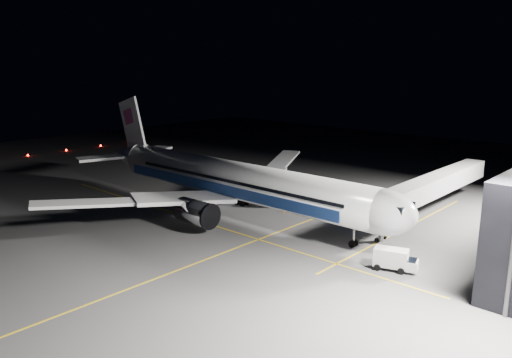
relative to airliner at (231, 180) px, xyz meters
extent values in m
plane|color=#4C4C4F|center=(1.08, 0.00, -5.16)|extent=(200.00, 200.00, 0.00)
cube|color=gold|center=(11.08, 0.00, -5.16)|extent=(0.25, 80.00, 0.01)
cube|color=gold|center=(1.08, -6.00, -5.16)|extent=(70.00, 0.25, 0.01)
cube|color=gold|center=(23.08, 10.00, -5.16)|extent=(0.25, 40.00, 0.01)
cylinder|color=silver|center=(1.08, 0.00, 0.14)|extent=(48.00, 5.60, 5.60)
ellipsoid|color=silver|center=(25.08, 0.00, 0.14)|extent=(8.96, 5.60, 5.60)
cube|color=black|center=(27.38, 0.00, 1.14)|extent=(2.20, 3.40, 0.90)
cone|color=silver|center=(-27.42, 0.00, 0.44)|extent=(9.00, 5.49, 5.49)
cube|color=navy|center=(0.08, 2.78, -0.76)|extent=(42.24, 0.25, 1.50)
cube|color=navy|center=(0.08, -2.78, -0.76)|extent=(42.24, 0.25, 1.50)
cube|color=silver|center=(-1.42, 8.00, -1.46)|extent=(11.36, 15.23, 1.53)
cube|color=silver|center=(-1.42, -8.00, -1.46)|extent=(11.36, 15.23, 1.53)
cube|color=silver|center=(-6.42, 20.50, -0.59)|extent=(8.57, 13.22, 1.31)
cube|color=silver|center=(-6.42, -20.50, -0.59)|extent=(8.57, 13.22, 1.31)
cube|color=silver|center=(-26.92, 5.20, 0.74)|extent=(6.20, 9.67, 0.45)
cube|color=silver|center=(-26.92, -5.20, 0.74)|extent=(6.20, 9.67, 0.45)
cube|color=white|center=(-25.12, 0.00, 6.34)|extent=(7.53, 0.40, 10.28)
cube|color=#BD4086|center=(-25.92, 0.00, 7.74)|extent=(3.22, 0.55, 3.22)
cylinder|color=#B7B7BF|center=(2.28, 9.00, -2.61)|extent=(5.60, 3.40, 3.40)
cylinder|color=#B7B7BF|center=(2.28, -9.00, -2.61)|extent=(5.60, 3.40, 3.40)
cylinder|color=#9999A0|center=(21.58, 0.00, -3.91)|extent=(0.26, 0.26, 2.50)
cylinder|color=black|center=(21.58, 0.00, -4.71)|extent=(0.90, 0.70, 0.90)
cylinder|color=#9999A0|center=(-1.92, 4.30, -3.91)|extent=(0.26, 0.26, 2.50)
cylinder|color=#9999A0|center=(-1.92, -4.30, -3.91)|extent=(0.26, 0.26, 2.50)
cylinder|color=black|center=(-1.92, 4.30, -4.61)|extent=(1.10, 1.60, 1.10)
cylinder|color=black|center=(-1.92, -4.30, -4.61)|extent=(1.10, 1.60, 1.10)
cube|color=#B2B2B7|center=(23.08, 20.05, -0.56)|extent=(3.00, 33.90, 2.80)
cube|color=#B2B2B7|center=(23.08, 4.20, -0.56)|extent=(3.60, 3.20, 3.40)
cylinder|color=#9999A0|center=(23.08, 4.20, -3.61)|extent=(0.70, 0.70, 3.10)
cylinder|color=black|center=(23.08, 3.30, -4.81)|extent=(0.70, 0.30, 0.70)
cylinder|color=black|center=(23.08, 5.10, -4.81)|extent=(0.70, 0.30, 0.70)
sphere|color=#FF140A|center=(-70.92, 0.00, -4.94)|extent=(0.44, 0.44, 0.44)
sphere|color=#FF140A|center=(-70.92, 10.00, -4.94)|extent=(0.44, 0.44, 0.44)
sphere|color=#FF140A|center=(-70.92, 20.00, -4.94)|extent=(0.44, 0.44, 0.44)
sphere|color=#FF140A|center=(-70.92, 30.00, -4.94)|extent=(0.44, 0.44, 0.44)
cube|color=silver|center=(28.33, -3.30, -3.76)|extent=(4.02, 2.86, 2.00)
cube|color=silver|center=(30.40, -2.62, -4.30)|extent=(1.92, 2.09, 1.09)
cube|color=black|center=(30.40, -2.62, -3.85)|extent=(1.52, 1.81, 0.45)
cylinder|color=black|center=(29.24, -2.00, -4.80)|extent=(0.76, 0.44, 0.73)
cylinder|color=black|center=(29.84, -3.81, -4.80)|extent=(0.76, 0.44, 0.73)
cylinder|color=black|center=(26.83, -2.79, -4.80)|extent=(0.76, 0.44, 0.73)
cylinder|color=black|center=(27.42, -4.61, -4.80)|extent=(0.76, 0.44, 0.73)
cube|color=black|center=(-4.67, 8.00, -4.46)|extent=(2.62, 2.20, 1.03)
cube|color=black|center=(-4.67, 8.00, -3.81)|extent=(1.24, 1.24, 0.56)
sphere|color=#FFF2CC|center=(-4.79, 7.14, -4.46)|extent=(0.24, 0.24, 0.24)
sphere|color=#FFF2CC|center=(-3.94, 7.53, -4.46)|extent=(0.24, 0.24, 0.24)
cylinder|color=black|center=(-4.23, 9.07, -4.88)|extent=(0.59, 0.42, 0.56)
cylinder|color=black|center=(-3.58, 7.63, -4.88)|extent=(0.59, 0.42, 0.56)
cylinder|color=black|center=(-5.76, 8.37, -4.88)|extent=(0.59, 0.42, 0.56)
cylinder|color=black|center=(-5.11, 6.93, -4.88)|extent=(0.59, 0.42, 0.56)
cone|color=#DE6309|center=(0.79, 9.19, -4.90)|extent=(0.35, 0.35, 0.53)
cone|color=#DE6309|center=(5.72, 5.62, -4.84)|extent=(0.43, 0.43, 0.64)
cone|color=#DE6309|center=(5.84, 13.84, -4.91)|extent=(0.34, 0.34, 0.51)
camera|label=1|loc=(52.07, -51.50, 17.12)|focal=35.00mm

